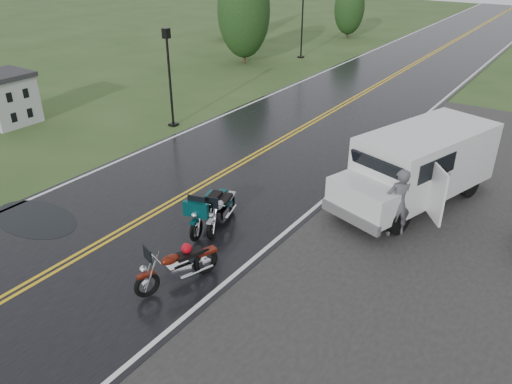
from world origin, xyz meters
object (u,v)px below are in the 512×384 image
motorcycle_red (146,276)px  motorcycle_teal (196,221)px  person_at_van (398,204)px  motorcycle_silver (211,221)px  lamp_post_near_left (170,78)px  lamp_post_far_left (302,26)px  van_white (351,175)px

motorcycle_red → motorcycle_teal: (-0.62, 2.42, 0.02)m
motorcycle_red → person_at_van: bearing=76.8°
motorcycle_silver → lamp_post_near_left: 9.57m
lamp_post_far_left → motorcycle_red: bearing=-67.9°
van_white → person_at_van: 1.80m
motorcycle_red → lamp_post_far_left: bearing=131.1°
lamp_post_far_left → lamp_post_near_left: bearing=-81.7°
van_white → lamp_post_near_left: size_ratio=1.42×
motorcycle_teal → lamp_post_near_left: (-6.88, 6.51, 1.42)m
lamp_post_near_left → van_white: bearing=-15.0°
van_white → lamp_post_far_left: lamp_post_far_left is taller
motorcycle_silver → motorcycle_teal: bearing=-148.1°
person_at_van → lamp_post_far_left: bearing=-98.0°
motorcycle_silver → van_white: (2.30, 3.66, 0.56)m
van_white → lamp_post_near_left: bearing=-177.6°
van_white → lamp_post_far_left: bearing=141.1°
motorcycle_teal → motorcycle_silver: (0.27, 0.32, -0.06)m
van_white → motorcycle_teal: bearing=-105.6°
motorcycle_red → van_white: 6.71m
person_at_van → lamp_post_far_left: 22.46m
motorcycle_red → lamp_post_near_left: 11.74m
motorcycle_silver → van_white: bearing=40.2°
motorcycle_teal → person_at_van: size_ratio=1.12×
motorcycle_red → lamp_post_far_left: 25.75m
person_at_van → motorcycle_teal: bearing=-6.2°
motorcycle_red → motorcycle_silver: (-0.34, 2.74, -0.04)m
motorcycle_silver → lamp_post_far_left: lamp_post_far_left is taller
motorcycle_red → motorcycle_teal: size_ratio=0.96×
motorcycle_red → lamp_post_near_left: lamp_post_near_left is taller
motorcycle_red → person_at_van: size_ratio=1.08×
van_white → person_at_van: van_white is taller
person_at_van → lamp_post_far_left: size_ratio=0.47×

